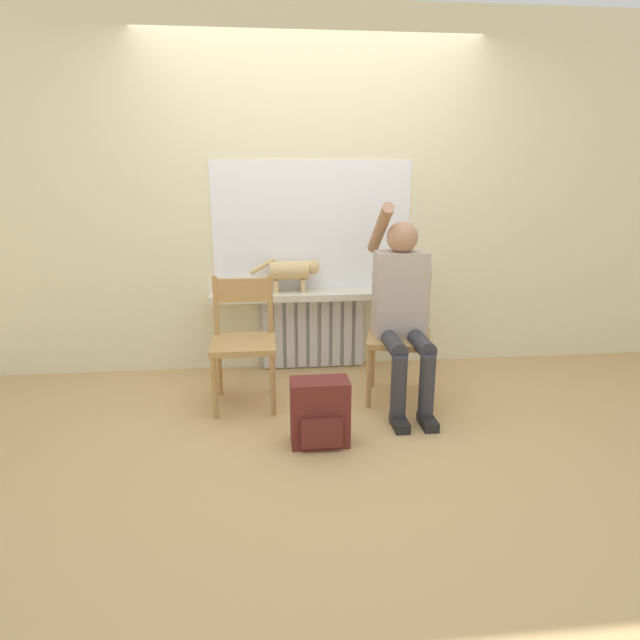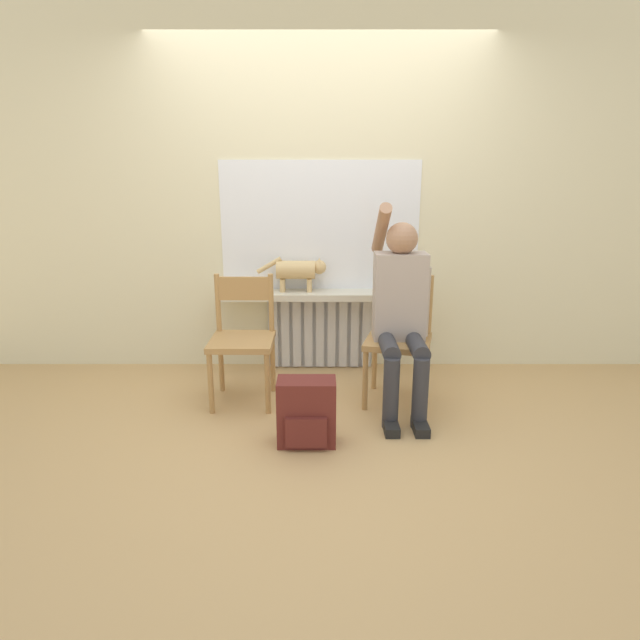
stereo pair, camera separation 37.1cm
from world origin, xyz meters
The scene contains 10 objects.
ground_plane centered at (0.00, 0.00, 0.00)m, with size 12.00×12.00×0.00m, color tan.
wall_with_window centered at (0.00, 1.23, 1.35)m, with size 7.00×0.06×2.70m.
radiator centered at (0.00, 1.15, 0.30)m, with size 0.83×0.08×0.59m.
windowsill centered at (0.00, 1.08, 0.62)m, with size 1.59×0.25×0.05m.
window_glass centered at (0.00, 1.20, 1.13)m, with size 1.52×0.01×0.98m.
chair_left centered at (-0.53, 0.50, 0.46)m, with size 0.42×0.42×0.86m.
chair_right centered at (0.54, 0.50, 0.46)m, with size 0.52×0.52×0.86m.
person centered at (0.53, 0.40, 0.69)m, with size 0.36×0.95×1.36m.
cat centered at (-0.16, 1.10, 0.81)m, with size 0.54×0.14×0.27m.
backpack centered at (-0.08, -0.13, 0.19)m, with size 0.34×0.21×0.40m.
Camera 2 is at (-0.00, -2.96, 1.55)m, focal length 30.00 mm.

